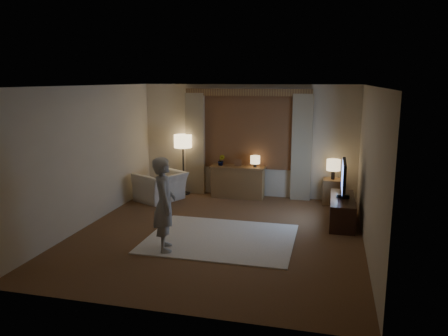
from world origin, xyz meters
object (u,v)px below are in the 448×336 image
(sideboard, at_px, (238,183))
(side_table, at_px, (332,192))
(armchair, at_px, (161,186))
(tv_stand, at_px, (342,210))
(person, at_px, (164,204))

(sideboard, distance_m, side_table, 2.14)
(armchair, distance_m, tv_stand, 4.04)
(side_table, xyz_separation_m, tv_stand, (0.19, -1.30, -0.03))
(sideboard, bearing_deg, tv_stand, -30.08)
(tv_stand, bearing_deg, armchair, 170.42)
(sideboard, bearing_deg, side_table, -1.34)
(sideboard, height_order, armchair, sideboard)
(person, bearing_deg, side_table, -61.05)
(side_table, distance_m, tv_stand, 1.31)
(armchair, distance_m, side_table, 3.84)
(armchair, bearing_deg, side_table, 125.92)
(armchair, relative_size, person, 0.66)
(side_table, distance_m, person, 4.30)
(side_table, bearing_deg, tv_stand, -81.61)
(sideboard, distance_m, tv_stand, 2.69)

